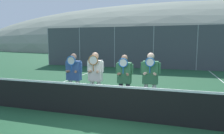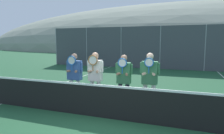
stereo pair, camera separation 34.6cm
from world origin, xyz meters
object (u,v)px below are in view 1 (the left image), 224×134
(car_left_of_center, at_px, (165,55))
(player_rightmost, at_px, (150,77))
(player_center_right, at_px, (124,78))
(player_leftmost, at_px, (74,74))
(car_far_left, at_px, (109,54))
(player_center_left, at_px, (95,74))

(car_left_of_center, bearing_deg, player_rightmost, -89.80)
(player_center_right, bearing_deg, player_rightmost, -0.98)
(player_leftmost, bearing_deg, player_center_right, 0.07)
(player_center_right, xyz_separation_m, player_rightmost, (0.80, -0.01, 0.06))
(player_center_right, bearing_deg, car_left_of_center, 86.79)
(player_rightmost, bearing_deg, car_far_left, 112.65)
(player_center_right, relative_size, car_left_of_center, 0.36)
(player_leftmost, relative_size, player_rightmost, 0.96)
(car_left_of_center, bearing_deg, car_far_left, -178.36)
(player_center_left, distance_m, car_left_of_center, 13.64)
(car_far_left, height_order, car_left_of_center, same)
(player_center_left, xyz_separation_m, player_center_right, (0.95, 0.06, -0.06))
(player_leftmost, relative_size, car_far_left, 0.38)
(player_center_left, xyz_separation_m, car_far_left, (-3.81, 13.38, -0.15))
(car_far_left, xyz_separation_m, car_left_of_center, (5.52, 0.16, -0.00))
(car_far_left, bearing_deg, player_center_left, -74.11)
(player_leftmost, xyz_separation_m, player_center_left, (0.80, -0.06, 0.04))
(player_center_left, height_order, car_left_of_center, car_left_of_center)
(car_far_left, distance_m, car_left_of_center, 5.52)
(player_leftmost, bearing_deg, player_rightmost, -0.26)
(player_center_left, xyz_separation_m, player_rightmost, (1.75, 0.05, -0.01))
(player_center_right, distance_m, car_far_left, 14.14)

